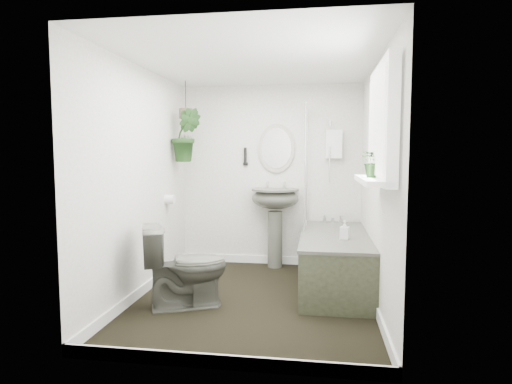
# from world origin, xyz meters

# --- Properties ---
(floor) EXTENTS (2.30, 2.80, 0.02)m
(floor) POSITION_xyz_m (0.00, 0.00, -0.01)
(floor) COLOR black
(floor) RESTS_ON ground
(ceiling) EXTENTS (2.30, 2.80, 0.02)m
(ceiling) POSITION_xyz_m (0.00, 0.00, 2.31)
(ceiling) COLOR white
(ceiling) RESTS_ON ground
(wall_back) EXTENTS (2.30, 0.02, 2.30)m
(wall_back) POSITION_xyz_m (0.00, 1.41, 1.15)
(wall_back) COLOR white
(wall_back) RESTS_ON ground
(wall_front) EXTENTS (2.30, 0.02, 2.30)m
(wall_front) POSITION_xyz_m (0.00, -1.41, 1.15)
(wall_front) COLOR white
(wall_front) RESTS_ON ground
(wall_left) EXTENTS (0.02, 2.80, 2.30)m
(wall_left) POSITION_xyz_m (-1.16, 0.00, 1.15)
(wall_left) COLOR white
(wall_left) RESTS_ON ground
(wall_right) EXTENTS (0.02, 2.80, 2.30)m
(wall_right) POSITION_xyz_m (1.16, 0.00, 1.15)
(wall_right) COLOR white
(wall_right) RESTS_ON ground
(skirting) EXTENTS (2.30, 2.80, 0.10)m
(skirting) POSITION_xyz_m (0.00, 0.00, 0.05)
(skirting) COLOR white
(skirting) RESTS_ON floor
(bathtub) EXTENTS (0.72, 1.72, 0.58)m
(bathtub) POSITION_xyz_m (0.80, 0.50, 0.29)
(bathtub) COLOR #4A4A41
(bathtub) RESTS_ON floor
(bath_screen) EXTENTS (0.04, 0.72, 1.40)m
(bath_screen) POSITION_xyz_m (0.47, 0.99, 1.28)
(bath_screen) COLOR silver
(bath_screen) RESTS_ON bathtub
(shower_box) EXTENTS (0.20, 0.10, 0.35)m
(shower_box) POSITION_xyz_m (0.80, 1.34, 1.55)
(shower_box) COLOR white
(shower_box) RESTS_ON wall_back
(oval_mirror) EXTENTS (0.46, 0.03, 0.62)m
(oval_mirror) POSITION_xyz_m (0.08, 1.37, 1.50)
(oval_mirror) COLOR #B2A698
(oval_mirror) RESTS_ON wall_back
(wall_sconce) EXTENTS (0.04, 0.04, 0.22)m
(wall_sconce) POSITION_xyz_m (-0.32, 1.36, 1.40)
(wall_sconce) COLOR black
(wall_sconce) RESTS_ON wall_back
(toilet_roll_holder) EXTENTS (0.11, 0.11, 0.11)m
(toilet_roll_holder) POSITION_xyz_m (-1.10, 0.70, 0.90)
(toilet_roll_holder) COLOR white
(toilet_roll_holder) RESTS_ON wall_left
(window_recess) EXTENTS (0.08, 1.00, 0.90)m
(window_recess) POSITION_xyz_m (1.09, -0.70, 1.65)
(window_recess) COLOR white
(window_recess) RESTS_ON wall_right
(window_sill) EXTENTS (0.18, 1.00, 0.04)m
(window_sill) POSITION_xyz_m (1.02, -0.70, 1.23)
(window_sill) COLOR white
(window_sill) RESTS_ON wall_right
(window_blinds) EXTENTS (0.01, 0.86, 0.76)m
(window_blinds) POSITION_xyz_m (1.04, -0.70, 1.65)
(window_blinds) COLOR white
(window_blinds) RESTS_ON wall_right
(toilet) EXTENTS (0.87, 0.70, 0.78)m
(toilet) POSITION_xyz_m (-0.60, -0.29, 0.39)
(toilet) COLOR #4A4A41
(toilet) RESTS_ON floor
(pedestal_sink) EXTENTS (0.63, 0.55, 1.01)m
(pedestal_sink) POSITION_xyz_m (0.08, 1.24, 0.50)
(pedestal_sink) COLOR #4A4A41
(pedestal_sink) RESTS_ON floor
(sill_plant) EXTENTS (0.25, 0.22, 0.26)m
(sill_plant) POSITION_xyz_m (1.05, -0.66, 1.38)
(sill_plant) COLOR black
(sill_plant) RESTS_ON window_sill
(hanging_plant) EXTENTS (0.41, 0.36, 0.64)m
(hanging_plant) POSITION_xyz_m (-0.97, 0.95, 1.65)
(hanging_plant) COLOR black
(hanging_plant) RESTS_ON ceiling
(soap_bottle) EXTENTS (0.10, 0.10, 0.18)m
(soap_bottle) POSITION_xyz_m (0.88, 0.24, 0.67)
(soap_bottle) COLOR #2F2D2D
(soap_bottle) RESTS_ON bathtub
(hanging_pot) EXTENTS (0.16, 0.16, 0.12)m
(hanging_pot) POSITION_xyz_m (-0.97, 0.95, 1.91)
(hanging_pot) COLOR brown
(hanging_pot) RESTS_ON ceiling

